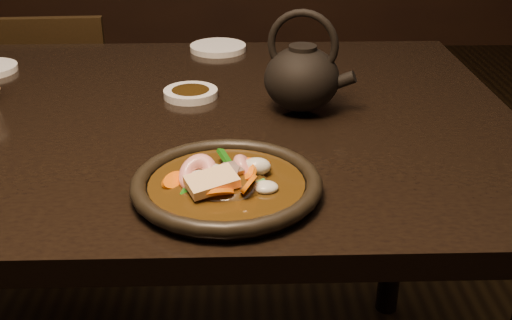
{
  "coord_description": "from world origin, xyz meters",
  "views": [
    {
      "loc": [
        0.31,
        -1.07,
        1.18
      ],
      "look_at": [
        0.33,
        -0.3,
        0.8
      ],
      "focal_mm": 45.0,
      "sensor_mm": 36.0,
      "label": 1
    }
  ],
  "objects_px": {
    "teapot": "(302,75)",
    "plate": "(227,185)",
    "chair": "(58,131)",
    "table": "(70,153)"
  },
  "relations": [
    {
      "from": "table",
      "to": "teapot",
      "type": "height_order",
      "value": "teapot"
    },
    {
      "from": "chair",
      "to": "plate",
      "type": "relative_size",
      "value": 3.01
    },
    {
      "from": "plate",
      "to": "teapot",
      "type": "distance_m",
      "value": 0.33
    },
    {
      "from": "table",
      "to": "chair",
      "type": "relative_size",
      "value": 2.03
    },
    {
      "from": "chair",
      "to": "plate",
      "type": "distance_m",
      "value": 1.14
    },
    {
      "from": "chair",
      "to": "plate",
      "type": "height_order",
      "value": "chair"
    },
    {
      "from": "teapot",
      "to": "plate",
      "type": "bearing_deg",
      "value": -97.98
    },
    {
      "from": "plate",
      "to": "teapot",
      "type": "height_order",
      "value": "teapot"
    },
    {
      "from": "table",
      "to": "teapot",
      "type": "bearing_deg",
      "value": 0.03
    },
    {
      "from": "chair",
      "to": "teapot",
      "type": "height_order",
      "value": "teapot"
    }
  ]
}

